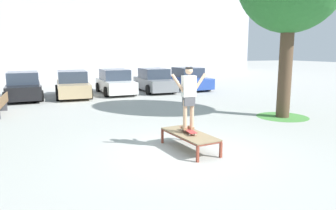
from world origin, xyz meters
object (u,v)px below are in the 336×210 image
car_grey (154,81)px  skateboard (188,130)px  car_black (24,87)px  car_blue (188,79)px  park_bench (0,104)px  skater (189,94)px  skate_box (190,135)px  car_white (115,82)px  car_tan (73,85)px

car_grey → skateboard: bearing=-106.2°
car_black → skateboard: bearing=-69.6°
car_blue → park_bench: (-11.27, -4.98, -0.24)m
skateboard → skater: size_ratio=0.48×
skate_box → car_white: 12.09m
car_black → park_bench: (-0.81, -4.42, -0.24)m
car_grey → car_white: bearing=-179.4°
car_tan → skateboard: bearing=-81.5°
car_blue → skater: bearing=-116.5°
skateboard → car_black: 12.49m
car_white → car_grey: (2.62, 0.03, 0.00)m
car_white → car_tan: bearing=-171.1°
skateboard → skater: skater is taller
car_grey → car_tan: bearing=-175.3°
skateboard → car_blue: bearing=63.5°
car_tan → car_black: bearing=177.4°
skater → car_grey: (3.49, 12.02, -0.84)m
skate_box → skater: skater is taller
skater → car_black: skater is taller
car_black → car_tan: same height
car_grey → park_bench: 9.87m
skateboard → car_grey: (3.49, 12.02, 0.15)m
car_black → car_grey: (7.84, 0.32, 0.00)m
skateboard → car_tan: 11.72m
skater → car_blue: skater is taller
car_black → car_grey: 7.85m
skate_box → car_black: size_ratio=0.47×
skateboard → park_bench: size_ratio=0.34×
car_tan → car_white: 2.64m
skater → car_blue: bearing=63.5°
car_black → car_blue: bearing=3.1°
skateboard → skate_box: bearing=-84.3°
skate_box → car_tan: car_tan is taller
car_tan → park_bench: 5.51m
skateboard → car_black: car_black is taller
car_tan → skater: bearing=-81.5°
skate_box → car_blue: (6.10, 12.33, 0.28)m
car_grey → car_black: bearing=-177.7°
skateboard → park_bench: 8.93m
skateboard → park_bench: park_bench is taller
car_black → car_grey: same height
park_bench → car_grey: bearing=28.7°
car_white → car_grey: same height
skater → park_bench: bearing=125.4°
car_tan → car_grey: (5.23, 0.43, 0.00)m
car_black → park_bench: bearing=-100.4°
car_black → car_blue: 10.47m
car_tan → car_blue: same height
skate_box → car_white: size_ratio=0.47×
car_tan → park_bench: bearing=-128.6°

